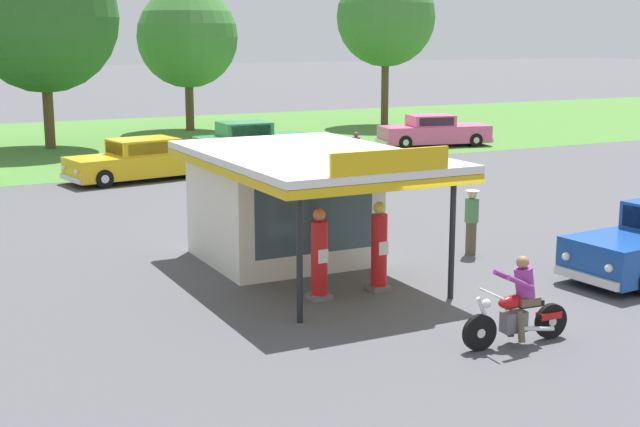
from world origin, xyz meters
TOP-DOWN VIEW (x-y plane):
  - ground_plane at (0.00, 0.00)m, footprint 300.00×300.00m
  - grass_verge_strip at (0.00, 30.00)m, footprint 120.00×24.00m
  - service_station_kiosk at (-1.49, 3.75)m, footprint 4.32×6.89m
  - gas_pump_nearside at (-2.20, 0.80)m, footprint 0.44×0.44m
  - gas_pump_offside at (-0.79, 0.80)m, footprint 0.44×0.44m
  - motorcycle_with_rider at (-0.34, -3.16)m, footprint 2.15×0.70m
  - parked_car_second_row_spare at (14.24, 20.86)m, footprint 5.74×2.82m
  - parked_car_back_row_centre_right at (4.70, 20.90)m, footprint 5.30×2.13m
  - parked_car_back_row_left at (-1.31, 17.31)m, footprint 5.66×2.79m
  - bystander_admiring_sedan at (7.11, 15.89)m, footprint 0.34×0.34m
  - bystander_standing_back_lot at (2.06, 13.25)m, footprint 0.34×0.34m
  - bystander_leaning_by_kiosk at (2.80, 2.43)m, footprint 0.35×0.35m
  - tree_oak_left at (17.44, 30.86)m, footprint 5.82×5.82m
  - tree_oak_centre at (-2.60, 28.35)m, footprint 6.96×6.96m
  - tree_oak_far_right at (6.01, 33.21)m, footprint 5.62×5.62m

SIDE VIEW (x-z plane):
  - ground_plane at x=0.00m, z-range 0.00..0.00m
  - grass_verge_strip at x=0.00m, z-range 0.00..0.01m
  - motorcycle_with_rider at x=-0.34m, z-range -0.14..1.44m
  - parked_car_second_row_spare at x=14.24m, z-range -0.07..1.46m
  - parked_car_back_row_left at x=-1.31m, z-range -0.06..1.48m
  - parked_car_back_row_centre_right at x=4.70m, z-range -0.08..1.53m
  - bystander_admiring_sedan at x=7.11m, z-range 0.03..1.55m
  - bystander_standing_back_lot at x=2.06m, z-range 0.03..1.55m
  - gas_pump_nearside at x=-2.20m, z-range -0.08..1.80m
  - bystander_leaning_by_kiosk at x=2.80m, z-range 0.05..1.67m
  - gas_pump_offside at x=-0.79m, z-range -0.08..1.82m
  - service_station_kiosk at x=-1.49m, z-range 0.01..3.21m
  - tree_oak_far_right at x=6.01m, z-range 1.18..9.20m
  - tree_oak_centre at x=-2.60m, z-range 1.31..10.90m
  - tree_oak_left at x=17.44m, z-range 1.65..10.93m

